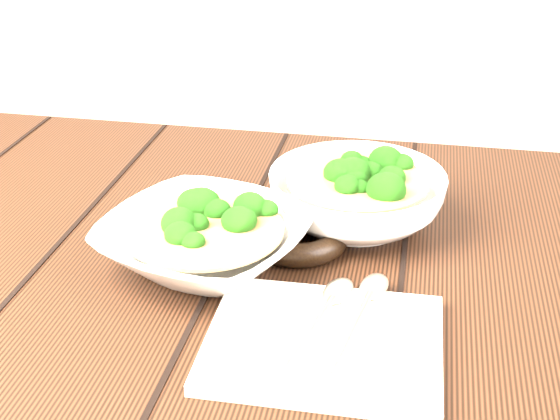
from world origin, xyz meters
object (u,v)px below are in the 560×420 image
napkin (324,343)px  soup_bowl_back (357,196)px  trivet (298,237)px  soup_bowl_front (205,241)px  table (243,350)px

napkin → soup_bowl_back: bearing=88.5°
trivet → soup_bowl_front: bearing=-150.1°
soup_bowl_back → trivet: size_ratio=2.43×
trivet → table: bearing=-140.0°
soup_bowl_front → napkin: bearing=-40.4°
soup_bowl_back → trivet: soup_bowl_back is taller
napkin → trivet: bearing=106.0°
table → trivet: 0.15m
soup_bowl_front → soup_bowl_back: (0.15, 0.13, 0.01)m
trivet → napkin: trivet is taller
soup_bowl_front → napkin: 0.20m
trivet → soup_bowl_back: bearing=50.8°
table → trivet: (0.06, 0.05, 0.13)m
table → trivet: trivet is taller
table → napkin: bearing=-50.0°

